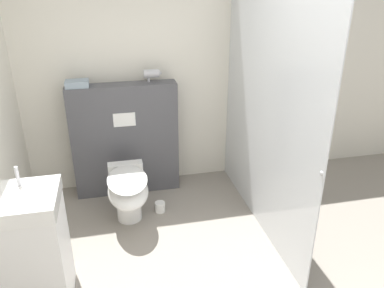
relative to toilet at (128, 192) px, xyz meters
name	(u,v)px	position (x,y,z in m)	size (l,w,h in m)	color
wall_back	(170,72)	(0.56, 0.83, 0.92)	(8.00, 0.06, 2.50)	silver
partition_panel	(126,140)	(0.03, 0.62, 0.27)	(1.10, 0.22, 1.20)	#4C4C51
shower_glass	(264,117)	(1.21, -0.21, 0.72)	(0.04, 2.01, 2.10)	silver
toilet	(128,192)	(0.00, 0.00, 0.00)	(0.37, 0.67, 0.50)	white
sink_vanity	(28,251)	(-0.72, -0.84, 0.12)	(0.51, 0.46, 1.04)	white
hair_drier	(152,74)	(0.35, 0.65, 0.95)	(0.18, 0.08, 0.13)	#B7B7BC
folded_towel	(77,84)	(-0.38, 0.61, 0.90)	(0.22, 0.16, 0.06)	#8C9EAD
spare_toilet_roll	(160,207)	(0.31, 0.10, -0.28)	(0.10, 0.10, 0.10)	white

